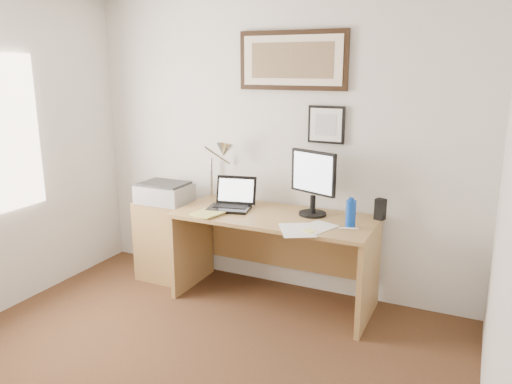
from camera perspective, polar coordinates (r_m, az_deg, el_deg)
The scene contains 18 objects.
wall_back at distance 4.27m, azimuth 2.25°, elevation 5.35°, with size 3.50×0.02×2.50m, color silver.
wall_right at distance 2.01m, azimuth 27.05°, elevation -6.51°, with size 0.02×4.00×2.50m, color silver.
side_cabinet at distance 4.65m, azimuth -9.97°, elevation -5.36°, with size 0.50×0.40×0.73m, color olive.
water_bottle at distance 3.71m, azimuth 10.77°, elevation -2.52°, with size 0.07×0.07×0.21m, color #0C3CA8.
bottle_cap at distance 3.68m, azimuth 10.85°, elevation -0.79°, with size 0.04×0.04×0.02m, color #0C3CA8.
speaker at distance 3.97m, azimuth 14.02°, elevation -1.92°, with size 0.07×0.06×0.17m, color black.
paper_sheet_a at distance 3.64m, azimuth 4.71°, elevation -4.36°, with size 0.23×0.33×0.00m, color white.
paper_sheet_b at distance 3.71m, azimuth 6.91°, elevation -4.02°, with size 0.21×0.30×0.00m, color white.
sticky_pad at distance 3.61m, azimuth 6.11°, elevation -4.47°, with size 0.07×0.07×0.01m, color #EFE971.
marker_pen at distance 3.70m, azimuth 10.56°, elevation -4.13°, with size 0.02×0.02×0.14m, color white.
book at distance 4.09m, azimuth -6.27°, elevation -2.14°, with size 0.20×0.27×0.02m, color #C9C45F.
desk at distance 4.14m, azimuth 2.54°, elevation -5.45°, with size 1.60×0.70×0.75m.
laptop at distance 4.16m, azimuth -2.80°, elevation -1.12°, with size 0.38×0.36×0.26m.
lcd_monitor at distance 3.94m, azimuth 6.54°, elevation 1.40°, with size 0.41×0.22×0.52m.
printer at distance 4.49m, azimuth -10.42°, elevation -0.06°, with size 0.44×0.34×0.18m.
desk_lamp at distance 4.29m, azimuth -3.79°, elevation 4.52°, with size 0.29×0.27×0.53m.
picture_large at distance 4.14m, azimuth 4.17°, elevation 14.77°, with size 0.92×0.04×0.47m.
picture_small at distance 4.07m, azimuth 8.03°, elevation 7.62°, with size 0.30×0.03×0.30m.
Camera 1 is at (1.63, -1.89, 1.91)m, focal length 35.00 mm.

